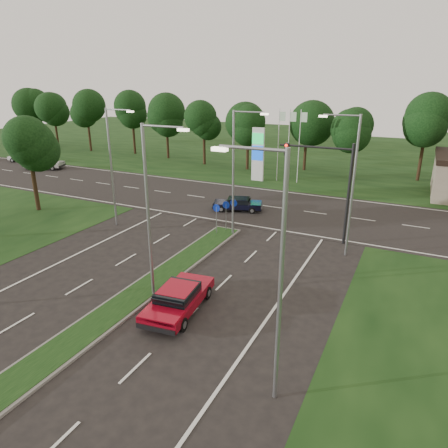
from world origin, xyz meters
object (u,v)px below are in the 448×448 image
at_px(far_car_a, 44,164).
at_px(red_sedan, 179,298).
at_px(far_car_b, 24,157).
at_px(navy_sedan, 238,204).

bearing_deg(far_car_a, red_sedan, -144.49).
distance_m(far_car_a, far_car_b, 7.00).
height_order(navy_sedan, far_car_b, far_car_b).
bearing_deg(far_car_b, navy_sedan, -113.11).
bearing_deg(far_car_a, navy_sedan, -122.01).
distance_m(red_sedan, far_car_b, 47.06).
height_order(red_sedan, far_car_b, red_sedan).
height_order(red_sedan, far_car_a, far_car_a).
relative_size(red_sedan, far_car_b, 1.12).
relative_size(red_sedan, navy_sedan, 1.11).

